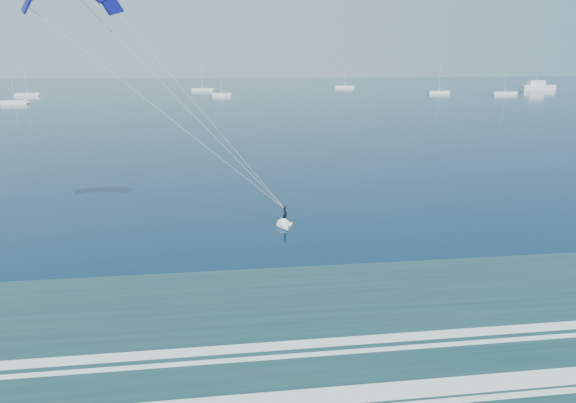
# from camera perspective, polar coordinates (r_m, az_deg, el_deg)

# --- Properties ---
(kitesurfer_rig) EXTENTS (18.35, 8.68, 18.69)m
(kitesurfer_rig) POSITION_cam_1_polar(r_m,az_deg,el_deg) (36.90, -10.53, 9.46)
(kitesurfer_rig) COLOR yellow
(kitesurfer_rig) RESTS_ON ground
(motor_yacht) EXTENTS (16.36, 4.36, 6.58)m
(motor_yacht) POSITION_cam_1_polar(r_m,az_deg,el_deg) (279.59, 25.96, 11.43)
(motor_yacht) COLOR white
(motor_yacht) RESTS_ON ground
(sailboat_0) EXTENTS (7.87, 2.40, 10.82)m
(sailboat_0) POSITION_cam_1_polar(r_m,az_deg,el_deg) (188.18, -28.10, 9.72)
(sailboat_0) COLOR white
(sailboat_0) RESTS_ON ground
(sailboat_1) EXTENTS (8.85, 2.40, 12.13)m
(sailboat_1) POSITION_cam_1_polar(r_m,az_deg,el_deg) (232.08, -26.99, 10.57)
(sailboat_1) COLOR white
(sailboat_1) RESTS_ON ground
(sailboat_2) EXTENTS (9.77, 2.40, 13.03)m
(sailboat_2) POSITION_cam_1_polar(r_m,az_deg,el_deg) (249.45, -9.53, 12.19)
(sailboat_2) COLOR white
(sailboat_2) RESTS_ON ground
(sailboat_3) EXTENTS (7.19, 2.40, 10.19)m
(sailboat_3) POSITION_cam_1_polar(r_m,az_deg,el_deg) (209.25, -7.42, 11.72)
(sailboat_3) COLOR white
(sailboat_3) RESTS_ON ground
(sailboat_4) EXTENTS (9.92, 2.40, 13.32)m
(sailboat_4) POSITION_cam_1_polar(r_m,az_deg,el_deg) (273.84, 6.28, 12.55)
(sailboat_4) COLOR white
(sailboat_4) RESTS_ON ground
(sailboat_5) EXTENTS (9.01, 2.40, 12.26)m
(sailboat_5) POSITION_cam_1_polar(r_m,az_deg,el_deg) (232.05, 16.38, 11.58)
(sailboat_5) COLOR white
(sailboat_5) RESTS_ON ground
(sailboat_6) EXTENTS (10.10, 2.40, 13.50)m
(sailboat_6) POSITION_cam_1_polar(r_m,az_deg,el_deg) (233.84, 22.90, 11.04)
(sailboat_6) COLOR white
(sailboat_6) RESTS_ON ground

